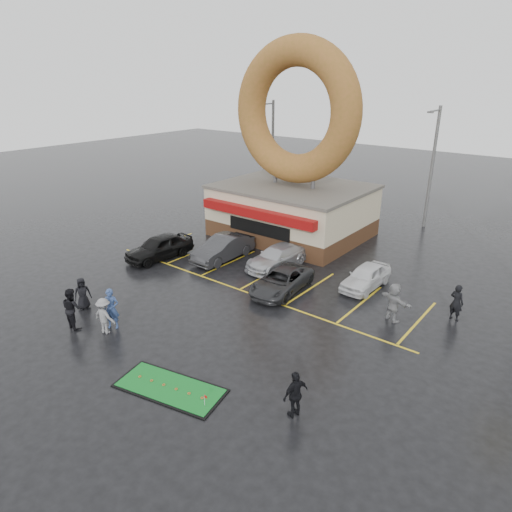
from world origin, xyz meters
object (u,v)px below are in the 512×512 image
Objects in this scene: donut_shop at (294,175)px; dumpster at (223,223)px; car_dgrey at (223,248)px; putting_green at (170,388)px; car_white at (366,277)px; car_grey at (282,281)px; person_blue at (111,309)px; streetlight_left at (272,149)px; car_black at (159,247)px; car_silver at (277,257)px; person_cameraman at (296,394)px; streetlight_mid at (432,165)px.

donut_shop is 7.50× the size of dumpster.
car_dgrey is 13.07m from putting_green.
car_dgrey is at bearing -166.60° from car_white.
dumpster is (-9.42, 5.73, 0.03)m from car_grey.
person_blue reaches higher than car_grey.
streetlight_left is (-7.00, 6.95, 0.32)m from donut_shop.
putting_green is at bearing -33.69° from car_black.
car_silver is 1.18× the size of car_white.
donut_shop reaches higher than car_silver.
person_cameraman is at bearing -31.05° from dumpster.
person_blue is 1.10× the size of person_cameraman.
streetlight_mid is 5.07× the size of person_cameraman.
car_white is at bearing 39.03° from car_grey.
car_silver is 1.01× the size of car_grey.
car_silver is at bearing -107.34° from streetlight_mid.
streetlight_left is 2.35× the size of car_white.
donut_shop is at bearing 122.15° from car_silver.
streetlight_mid reaches higher than car_dgrey.
streetlight_left is 1.99× the size of car_silver.
donut_shop is 6.43m from dumpster.
car_silver is (9.75, -12.62, -4.13)m from streetlight_left.
dumpster reaches higher than car_grey.
streetlight_left is at bearing 72.65° from person_blue.
streetlight_mid is 16.11m from dumpster.
car_silver is 5.59m from car_white.
person_blue is 14.79m from dumpster.
streetlight_mid is 14.86m from car_silver.
streetlight_mid is at bearing 97.86° from car_white.
car_silver reaches higher than dumpster.
car_black is at bearing -146.20° from car_silver.
car_white is (3.38, 3.28, 0.03)m from car_grey.
car_silver is at bearing -52.33° from streetlight_left.
putting_green is (3.70, -12.03, -0.62)m from car_silver.
car_white is at bearing -31.08° from donut_shop.
car_black is 2.32× the size of person_blue.
person_blue is at bearing -121.44° from car_grey.
streetlight_left and streetlight_mid have the same top height.
streetlight_left is 5.00× the size of dumpster.
car_dgrey reaches higher than dumpster.
putting_green is at bearing -96.16° from car_white.
car_white is at bearing 20.73° from person_blue.
car_white reaches higher than car_grey.
car_dgrey is at bearing 123.21° from putting_green.
car_white is (15.30, -11.95, -4.13)m from streetlight_left.
streetlight_mid is 16.88m from car_grey.
car_black is at bearing -179.36° from car_grey.
person_cameraman is 0.99× the size of dumpster.
car_dgrey is 1.02× the size of car_silver.
streetlight_left is at bearing 144.15° from car_white.
streetlight_mid is at bearing 62.20° from car_dgrey.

